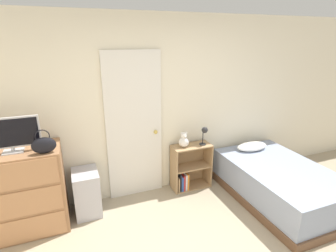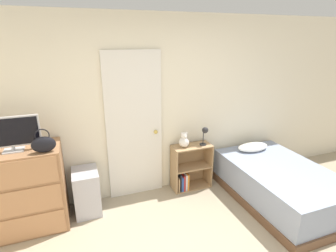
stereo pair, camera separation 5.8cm
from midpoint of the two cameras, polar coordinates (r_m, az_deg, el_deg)
name	(u,v)px [view 1 (the left image)]	position (r m, az deg, el deg)	size (l,w,h in m)	color
wall_back	(158,108)	(3.75, -2.68, 3.96)	(10.00, 0.06, 2.55)	beige
door_closed	(134,127)	(3.67, -7.81, -0.32)	(0.79, 0.09, 2.08)	silver
dresser	(26,191)	(3.60, -28.89, -12.25)	(0.86, 0.55, 1.04)	#996B47
tv	(10,134)	(3.30, -31.60, -1.57)	(0.60, 0.16, 0.40)	#B7B7BC
handbag	(44,145)	(3.14, -25.91, -3.73)	(0.25, 0.11, 0.27)	black
storage_bin	(87,192)	(3.72, -17.71, -13.59)	(0.32, 0.42, 0.60)	#ADADB7
bookshelf	(188,169)	(4.10, 4.00, -9.42)	(0.60, 0.28, 0.70)	tan
teddy_bear	(184,141)	(3.85, 3.03, -3.18)	(0.15, 0.15, 0.23)	silver
desk_lamp	(204,132)	(3.91, 7.49, -1.34)	(0.12, 0.11, 0.28)	#262628
bed	(278,182)	(4.14, 22.54, -11.28)	(1.16, 1.81, 0.63)	brown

